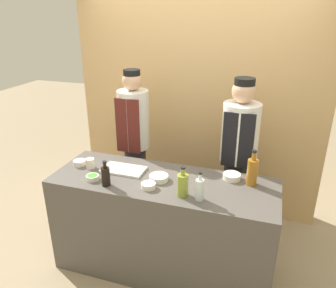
{
  "coord_description": "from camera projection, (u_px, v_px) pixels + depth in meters",
  "views": [
    {
      "loc": [
        0.81,
        -2.32,
        2.29
      ],
      "look_at": [
        0.0,
        0.14,
        1.21
      ],
      "focal_mm": 35.0,
      "sensor_mm": 36.0,
      "label": 1
    }
  ],
  "objects": [
    {
      "name": "cutting_board",
      "position": [
        123.0,
        170.0,
        2.95
      ],
      "size": [
        0.38,
        0.22,
        0.02
      ],
      "color": "white",
      "rests_on": "counter"
    },
    {
      "name": "cabinet_wall",
      "position": [
        197.0,
        111.0,
        3.76
      ],
      "size": [
        2.81,
        0.18,
        2.4
      ],
      "color": "tan",
      "rests_on": "ground_plane"
    },
    {
      "name": "sauce_bowl_yellow",
      "position": [
        159.0,
        177.0,
        2.78
      ],
      "size": [
        0.16,
        0.16,
        0.05
      ],
      "color": "white",
      "rests_on": "counter"
    },
    {
      "name": "cup_cream",
      "position": [
        90.0,
        163.0,
        2.99
      ],
      "size": [
        0.08,
        0.08,
        0.09
      ],
      "color": "silver",
      "rests_on": "counter"
    },
    {
      "name": "bottle_soy",
      "position": [
        106.0,
        176.0,
        2.68
      ],
      "size": [
        0.07,
        0.07,
        0.22
      ],
      "color": "black",
      "rests_on": "counter"
    },
    {
      "name": "ground_plane",
      "position": [
        164.0,
        265.0,
        3.15
      ],
      "size": [
        14.0,
        14.0,
        0.0
      ],
      "primitive_type": "plane",
      "color": "tan"
    },
    {
      "name": "bottle_amber",
      "position": [
        252.0,
        171.0,
        2.68
      ],
      "size": [
        0.09,
        0.09,
        0.31
      ],
      "color": "#9E661E",
      "rests_on": "counter"
    },
    {
      "name": "sauce_bowl_green",
      "position": [
        93.0,
        177.0,
        2.79
      ],
      "size": [
        0.11,
        0.11,
        0.04
      ],
      "color": "white",
      "rests_on": "counter"
    },
    {
      "name": "sauce_bowl_brown",
      "position": [
        79.0,
        162.0,
        3.05
      ],
      "size": [
        0.11,
        0.11,
        0.05
      ],
      "color": "white",
      "rests_on": "counter"
    },
    {
      "name": "bottle_oil",
      "position": [
        183.0,
        184.0,
        2.53
      ],
      "size": [
        0.09,
        0.09,
        0.25
      ],
      "color": "olive",
      "rests_on": "counter"
    },
    {
      "name": "chef_right",
      "position": [
        238.0,
        157.0,
        3.21
      ],
      "size": [
        0.35,
        0.35,
        1.71
      ],
      "color": "#28282D",
      "rests_on": "ground_plane"
    },
    {
      "name": "chef_left",
      "position": [
        135.0,
        143.0,
        3.52
      ],
      "size": [
        0.32,
        0.32,
        1.73
      ],
      "color": "#28282D",
      "rests_on": "ground_plane"
    },
    {
      "name": "counter",
      "position": [
        163.0,
        225.0,
        2.97
      ],
      "size": [
        1.94,
        0.69,
        0.93
      ],
      "color": "#514C47",
      "rests_on": "ground_plane"
    },
    {
      "name": "bottle_clear",
      "position": [
        200.0,
        189.0,
        2.47
      ],
      "size": [
        0.07,
        0.07,
        0.23
      ],
      "color": "silver",
      "rests_on": "counter"
    },
    {
      "name": "sauce_bowl_white",
      "position": [
        232.0,
        176.0,
        2.8
      ],
      "size": [
        0.15,
        0.15,
        0.05
      ],
      "color": "white",
      "rests_on": "counter"
    },
    {
      "name": "sauce_bowl_orange",
      "position": [
        148.0,
        185.0,
        2.66
      ],
      "size": [
        0.12,
        0.12,
        0.04
      ],
      "color": "white",
      "rests_on": "counter"
    }
  ]
}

